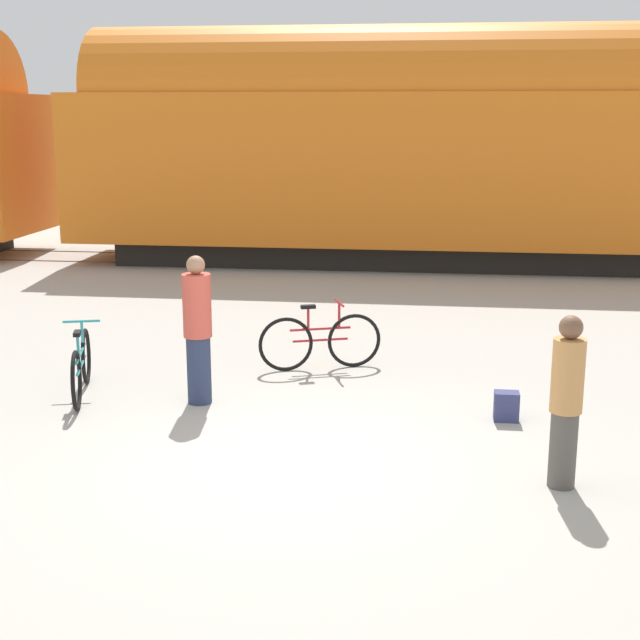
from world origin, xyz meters
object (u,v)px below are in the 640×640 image
person_in_tan (566,401)px  bicycle_teal (81,366)px  freight_train (376,142)px  bicycle_maroon (320,341)px  person_in_red (198,330)px  backpack (506,406)px

person_in_tan → bicycle_teal: bearing=-152.6°
bicycle_teal → person_in_tan: size_ratio=1.06×
freight_train → bicycle_maroon: bearing=-90.9°
person_in_tan → person_in_red: bearing=-158.5°
bicycle_maroon → backpack: bearing=-37.1°
bicycle_teal → person_in_red: 1.61m
person_in_red → backpack: 3.73m
bicycle_maroon → backpack: (2.38, -1.80, -0.23)m
freight_train → bicycle_maroon: freight_train is taller
freight_train → person_in_red: (-1.40, -10.41, -1.86)m
bicycle_teal → person_in_red: bearing=-2.7°
backpack → freight_train: bearing=102.0°
person_in_red → backpack: (3.65, -0.18, -0.74)m
backpack → person_in_red: bearing=177.2°
freight_train → bicycle_teal: 11.00m
freight_train → person_in_tan: (2.63, -12.38, -1.92)m
freight_train → bicycle_teal: (-2.92, -10.34, -2.39)m
bicycle_teal → backpack: size_ratio=5.16×
freight_train → backpack: (2.25, -10.59, -2.60)m
bicycle_maroon → bicycle_teal: size_ratio=0.93×
bicycle_teal → person_in_red: person_in_red is taller
person_in_red → person_in_tan: bearing=25.7°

